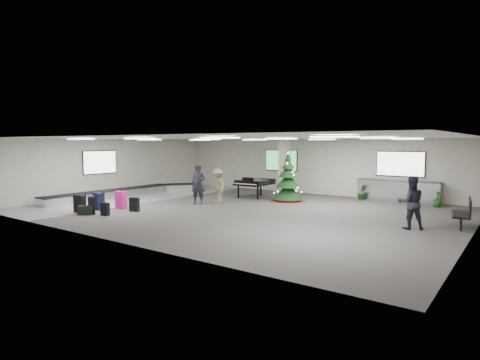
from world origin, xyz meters
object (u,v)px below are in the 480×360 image
Objects in this scene: service_counter at (398,191)px; baggage_carousel at (127,192)px; christmas_tree at (288,184)px; traveler_a at (198,184)px; traveler_b at (218,185)px; traveler_bench at (411,203)px; potted_plant_right at (438,199)px; grand_piano at (254,182)px; pink_suitcase at (121,200)px; bench at (465,211)px; potted_plant_left at (362,192)px.

baggage_carousel is at bearing -152.33° from service_counter.
christmas_tree is 4.58m from traveler_a.
traveler_b is (-7.26, -5.54, 0.30)m from service_counter.
potted_plant_right is (-0.13, 5.79, -0.54)m from traveler_bench.
grand_piano is 1.23× the size of traveler_b.
traveler_bench reaches higher than pink_suitcase.
potted_plant_left is (-5.22, 4.58, -0.17)m from bench.
christmas_tree is at bearing 23.44° from baggage_carousel.
traveler_bench reaches higher than potted_plant_right.
traveler_bench reaches higher than bench.
bench reaches higher than potted_plant_right.
christmas_tree is 1.39× the size of traveler_bench.
grand_piano reaches higher than pink_suitcase.
potted_plant_left is at bearing 131.04° from bench.
christmas_tree is at bearing 158.08° from bench.
grand_piano is at bearing -50.56° from traveler_bench.
traveler_a is (-3.04, -3.43, 0.08)m from christmas_tree.
christmas_tree is (-4.59, -3.16, 0.33)m from service_counter.
baggage_carousel is 4.36m from pink_suitcase.
traveler_bench is at bearing -72.11° from service_counter.
potted_plant_left is (6.02, 5.93, -0.54)m from traveler_a.
traveler_b is at bearing 173.90° from bench.
pink_suitcase is (3.25, -2.91, 0.18)m from baggage_carousel.
christmas_tree is 7.50m from traveler_bench.
bench is (13.20, 4.41, 0.19)m from pink_suitcase.
traveler_a reaches higher than potted_plant_right.
bench reaches higher than potted_plant_left.
traveler_bench is at bearing -146.84° from bench.
grand_piano is at bearing 65.58° from pink_suitcase.
bench is at bearing -21.61° from traveler_a.
traveler_b is at bearing -138.21° from christmas_tree.
potted_plant_left is at bearing 20.41° from grand_piano.
bench is 10.87m from traveler_b.
baggage_carousel is 14.97m from traveler_bench.
service_counter is 5.58m from christmas_tree.
traveler_a is 9.74m from traveler_bench.
potted_plant_right is (1.98, -0.75, -0.16)m from service_counter.
potted_plant_right is at bearing 102.22° from bench.
baggage_carousel is 5.74× the size of traveler_b.
grand_piano reaches higher than bench.
grand_piano is at bearing 159.93° from bench.
traveler_b is 9.42m from traveler_bench.
traveler_a is at bearing -139.23° from service_counter.
traveler_a reaches higher than traveler_bench.
grand_piano is at bearing 174.66° from christmas_tree.
pink_suitcase is at bearing -142.45° from potted_plant_right.
baggage_carousel is 5.26m from traveler_a.
traveler_bench reaches higher than traveler_b.
baggage_carousel is at bearing -156.56° from christmas_tree.
traveler_b reaches higher than service_counter.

